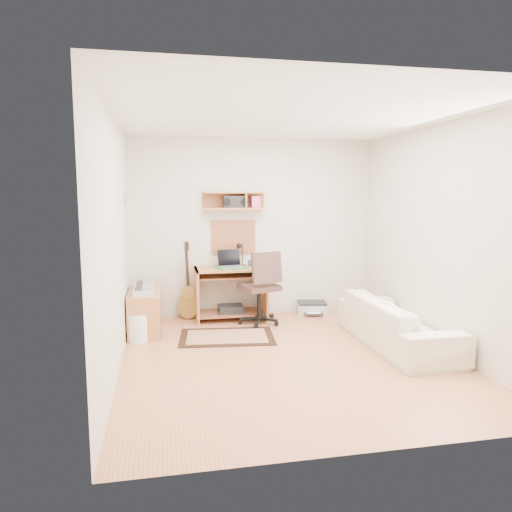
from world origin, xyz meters
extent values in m
cube|color=#C87E53|center=(0.00, 0.00, -0.01)|extent=(3.60, 4.00, 0.01)
cube|color=white|center=(0.00, 0.00, 2.60)|extent=(3.60, 4.00, 0.01)
cube|color=beige|center=(0.00, 2.00, 1.30)|extent=(3.60, 0.01, 2.60)
cube|color=beige|center=(-1.80, 0.00, 1.30)|extent=(0.01, 4.00, 2.60)
cube|color=beige|center=(1.80, 0.00, 1.30)|extent=(0.01, 4.00, 2.60)
cube|color=#C07943|center=(-0.30, 1.88, 1.70)|extent=(0.90, 0.25, 0.26)
cube|color=tan|center=(-0.30, 1.98, 1.17)|extent=(0.64, 0.03, 0.49)
cube|color=#4C8CBF|center=(-1.79, 1.50, 1.72)|extent=(0.02, 0.20, 0.15)
cylinder|color=black|center=(0.00, 1.68, 0.85)|extent=(0.09, 0.09, 0.20)
cylinder|color=#2C4986|center=(-0.09, 1.83, 0.79)|extent=(0.06, 0.06, 0.09)
cube|color=black|center=(-0.30, 1.87, 1.68)|extent=(0.33, 0.15, 0.17)
cube|color=#C9AF87|center=(-0.56, 0.86, 0.01)|extent=(1.25, 0.91, 0.02)
cube|color=#C07943|center=(-1.58, 1.30, 0.28)|extent=(0.40, 0.90, 0.55)
cube|color=#B2B5BA|center=(-1.58, 1.30, 0.58)|extent=(0.25, 0.79, 0.07)
cylinder|color=white|center=(-1.65, 0.94, 0.17)|extent=(0.29, 0.29, 0.33)
cube|color=#A5A8AA|center=(0.86, 1.82, 0.09)|extent=(0.49, 0.41, 0.16)
imported|color=beige|center=(1.38, 0.15, 0.37)|extent=(0.56, 1.91, 0.75)
camera|label=1|loc=(-1.33, -4.89, 1.80)|focal=33.23mm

